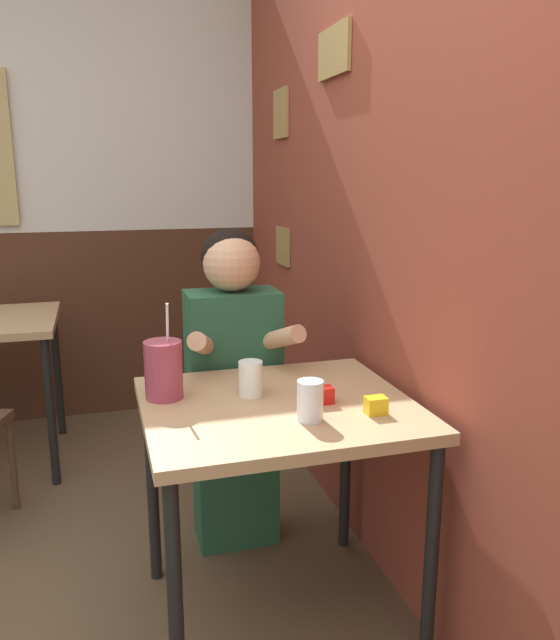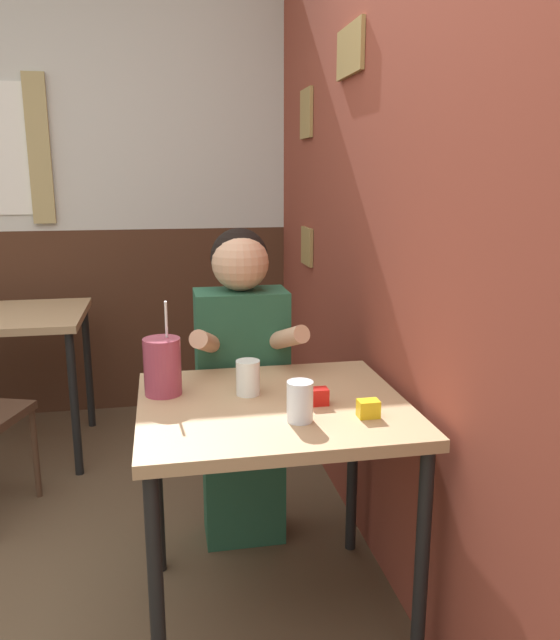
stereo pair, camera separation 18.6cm
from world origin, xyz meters
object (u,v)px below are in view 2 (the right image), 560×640
person_seated (242,381)px  cocktail_pitcher (162,366)px  main_table (273,428)px  background_table (4,331)px

person_seated → cocktail_pitcher: 0.50m
main_table → background_table: 1.83m
background_table → cocktail_pitcher: bearing=-59.7°
person_seated → cocktail_pitcher: person_seated is taller
background_table → person_seated: bearing=-42.3°
background_table → cocktail_pitcher: 1.55m
person_seated → cocktail_pitcher: size_ratio=4.10×
main_table → cocktail_pitcher: 0.39m
cocktail_pitcher → main_table: bearing=-22.4°
background_table → person_seated: size_ratio=0.64×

